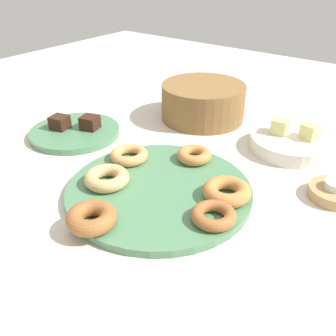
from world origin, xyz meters
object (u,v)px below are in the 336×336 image
object	(u,v)px
cake_plate	(75,132)
melon_chunk_right	(310,132)
donut_plate	(159,190)
donut_1	(214,215)
donut_5	(129,155)
melon_chunk_left	(280,126)
donut_0	(194,155)
donut_4	(107,178)
brownie_far	(90,123)
donut_2	(227,191)
basket	(203,102)
fruit_bowl	(291,143)
candle_holder	(334,193)
brownie_near	(60,122)
donut_3	(92,218)
tealight	(336,185)

from	to	relation	value
cake_plate	melon_chunk_right	world-z (taller)	melon_chunk_right
donut_plate	donut_1	distance (m)	0.14
donut_plate	donut_5	xyz separation A→B (m)	(-0.12, 0.05, 0.02)
melon_chunk_left	donut_0	bearing A→B (deg)	-117.61
donut_4	donut_5	size ratio (longest dim) A/B	1.06
donut_4	brownie_far	size ratio (longest dim) A/B	2.10
cake_plate	brownie_far	bearing A→B (deg)	45.00
donut_1	donut_2	size ratio (longest dim) A/B	0.87
basket	donut_plate	bearing A→B (deg)	-69.89
donut_4	melon_chunk_right	size ratio (longest dim) A/B	2.50
donut_plate	melon_chunk_right	distance (m)	0.40
cake_plate	melon_chunk_left	size ratio (longest dim) A/B	6.45
donut_0	fruit_bowl	world-z (taller)	donut_0
donut_5	melon_chunk_right	xyz separation A→B (m)	(0.30, 0.31, 0.03)
candle_holder	fruit_bowl	bearing A→B (deg)	134.84
donut_2	melon_chunk_left	bearing A→B (deg)	94.14
donut_2	brownie_far	xyz separation A→B (m)	(-0.44, 0.06, 0.00)
brownie_near	basket	xyz separation A→B (m)	(0.24, 0.31, 0.02)
brownie_near	candle_holder	xyz separation A→B (m)	(0.66, 0.13, -0.02)
donut_1	donut_3	size ratio (longest dim) A/B	0.91
brownie_near	donut_0	bearing A→B (deg)	10.86
donut_3	donut_1	bearing A→B (deg)	40.23
donut_1	fruit_bowl	bearing A→B (deg)	90.49
melon_chunk_left	candle_holder	bearing A→B (deg)	-39.10
donut_1	cake_plate	bearing A→B (deg)	167.70
donut_1	brownie_near	world-z (taller)	brownie_near
candle_holder	fruit_bowl	world-z (taller)	fruit_bowl
donut_plate	brownie_near	xyz separation A→B (m)	(-0.38, 0.06, 0.03)
brownie_near	donut_3	bearing A→B (deg)	-31.89
donut_0	basket	world-z (taller)	basket
cake_plate	fruit_bowl	distance (m)	0.55
donut_5	melon_chunk_right	distance (m)	0.43
donut_4	candle_holder	bearing A→B (deg)	33.66
donut_1	melon_chunk_left	xyz separation A→B (m)	(-0.04, 0.37, 0.03)
brownie_far	melon_chunk_left	bearing A→B (deg)	29.21
donut_2	donut_5	distance (m)	0.25
donut_4	candle_holder	world-z (taller)	donut_4
candle_holder	fruit_bowl	size ratio (longest dim) A/B	0.50
tealight	fruit_bowl	distance (m)	0.21
donut_2	donut_4	bearing A→B (deg)	-154.63
donut_3	donut_5	xyz separation A→B (m)	(-0.10, 0.21, -0.00)
tealight	cake_plate	bearing A→B (deg)	-169.48
donut_3	basket	bearing A→B (deg)	102.47
donut_2	donut_3	world-z (taller)	donut_3
donut_2	tealight	size ratio (longest dim) A/B	2.05
brownie_near	fruit_bowl	xyz separation A→B (m)	(0.52, 0.28, -0.02)
cake_plate	donut_5	bearing A→B (deg)	-8.30
donut_2	basket	distance (m)	0.42
brownie_near	tealight	distance (m)	0.68
donut_3	cake_plate	xyz separation A→B (m)	(-0.32, 0.24, -0.02)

